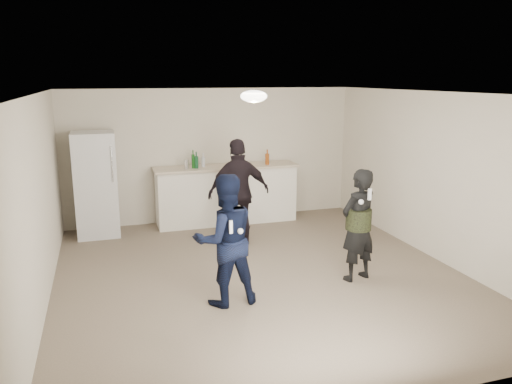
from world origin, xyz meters
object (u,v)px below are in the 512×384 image
object	(u,v)px
fridge	(96,184)
shaker	(186,164)
man	(225,240)
counter	(227,195)
spectator	(239,193)
woman	(358,225)

from	to	relation	value
fridge	shaker	xyz separation A→B (m)	(1.56, -0.05, 0.28)
man	counter	bearing A→B (deg)	-108.65
counter	spectator	distance (m)	1.34
woman	spectator	world-z (taller)	spectator
shaker	spectator	world-z (taller)	spectator
fridge	man	world-z (taller)	fridge
shaker	man	world-z (taller)	man
fridge	man	xyz separation A→B (m)	(1.47, -3.29, -0.10)
man	spectator	world-z (taller)	spectator
fridge	man	distance (m)	3.61
counter	shaker	xyz separation A→B (m)	(-0.77, -0.12, 0.65)
fridge	spectator	distance (m)	2.53
counter	spectator	size ratio (longest dim) A/B	1.49
fridge	woman	xyz separation A→B (m)	(3.35, -3.11, -0.13)
man	spectator	xyz separation A→B (m)	(0.74, 2.08, 0.07)
shaker	spectator	size ratio (longest dim) A/B	0.10
counter	shaker	size ratio (longest dim) A/B	15.29
shaker	fridge	bearing A→B (deg)	177.99
counter	fridge	bearing A→B (deg)	-178.28
fridge	man	size ratio (longest dim) A/B	1.12
counter	woman	world-z (taller)	woman
counter	woman	bearing A→B (deg)	-72.16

